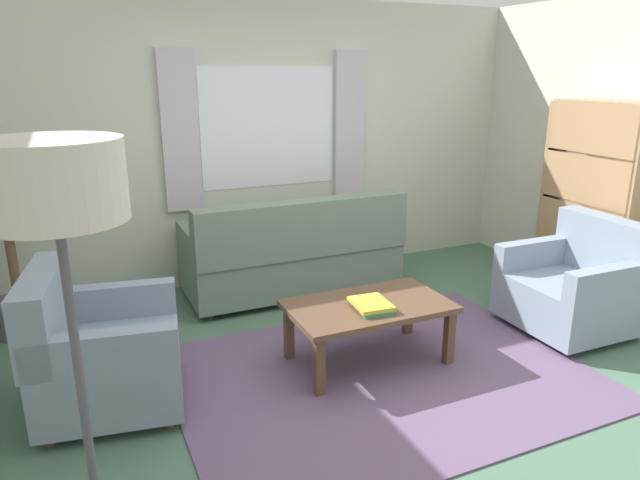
# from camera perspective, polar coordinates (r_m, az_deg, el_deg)

# --- Properties ---
(ground_plane) EXTENTS (6.24, 6.24, 0.00)m
(ground_plane) POSITION_cam_1_polar(r_m,az_deg,el_deg) (3.95, 6.31, -13.39)
(ground_plane) COLOR #476B56
(wall_back) EXTENTS (5.32, 0.12, 2.60)m
(wall_back) POSITION_cam_1_polar(r_m,az_deg,el_deg) (5.52, -5.31, 9.64)
(wall_back) COLOR beige
(wall_back) RESTS_ON ground_plane
(window_with_curtains) EXTENTS (1.98, 0.07, 1.40)m
(window_with_curtains) POSITION_cam_1_polar(r_m,az_deg,el_deg) (5.42, -5.06, 11.11)
(window_with_curtains) COLOR white
(area_rug) EXTENTS (2.70, 2.02, 0.01)m
(area_rug) POSITION_cam_1_polar(r_m,az_deg,el_deg) (3.94, 6.32, -13.31)
(area_rug) COLOR #604C6B
(area_rug) RESTS_ON ground_plane
(couch) EXTENTS (1.90, 0.82, 0.92)m
(couch) POSITION_cam_1_polar(r_m,az_deg,el_deg) (5.14, -2.62, -1.50)
(couch) COLOR slate
(couch) RESTS_ON ground_plane
(armchair_left) EXTENTS (0.94, 0.96, 0.88)m
(armchair_left) POSITION_cam_1_polar(r_m,az_deg,el_deg) (3.70, -21.23, -10.42)
(armchair_left) COLOR gray
(armchair_left) RESTS_ON ground_plane
(armchair_right) EXTENTS (0.83, 0.85, 0.88)m
(armchair_right) POSITION_cam_1_polar(r_m,az_deg,el_deg) (4.87, 24.15, -4.24)
(armchair_right) COLOR gray
(armchair_right) RESTS_ON ground_plane
(coffee_table) EXTENTS (1.10, 0.64, 0.44)m
(coffee_table) POSITION_cam_1_polar(r_m,az_deg,el_deg) (3.95, 4.91, -7.11)
(coffee_table) COLOR brown
(coffee_table) RESTS_ON ground_plane
(book_stack_on_table) EXTENTS (0.26, 0.31, 0.05)m
(book_stack_on_table) POSITION_cam_1_polar(r_m,az_deg,el_deg) (3.83, 5.21, -6.52)
(book_stack_on_table) COLOR #387F4C
(book_stack_on_table) RESTS_ON coffee_table
(potted_plant) EXTENTS (1.18, 1.07, 1.22)m
(potted_plant) POSITION_cam_1_polar(r_m,az_deg,el_deg) (4.86, -28.14, -1.99)
(potted_plant) COLOR #56565B
(potted_plant) RESTS_ON ground_plane
(bookshelf) EXTENTS (0.30, 0.94, 1.72)m
(bookshelf) POSITION_cam_1_polar(r_m,az_deg,el_deg) (5.48, 25.51, 3.68)
(bookshelf) COLOR #A87F56
(bookshelf) RESTS_ON ground_plane
(standing_lamp) EXTENTS (0.41, 0.41, 1.79)m
(standing_lamp) POSITION_cam_1_polar(r_m,az_deg,el_deg) (1.83, -24.73, 1.90)
(standing_lamp) COLOR #4C4C51
(standing_lamp) RESTS_ON ground_plane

